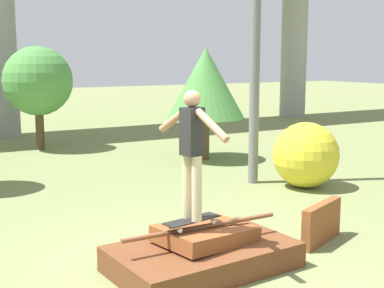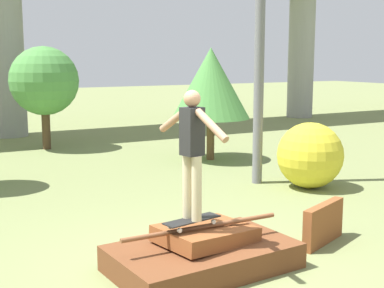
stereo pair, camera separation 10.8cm
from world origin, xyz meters
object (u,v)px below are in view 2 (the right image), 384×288
object	(u,v)px
utility_pole	(260,3)
tree_mid_back	(44,81)
skater	(192,146)
tree_behind_right	(211,83)
bush_yellow_flowering	(310,155)
skateboard	(192,220)

from	to	relation	value
utility_pole	tree_mid_back	size ratio (longest dim) A/B	2.42
skater	tree_behind_right	world-z (taller)	tree_behind_right
skater	utility_pole	world-z (taller)	utility_pole
tree_mid_back	skater	bearing A→B (deg)	-93.46
tree_mid_back	utility_pole	bearing A→B (deg)	-65.84
bush_yellow_flowering	tree_mid_back	bearing A→B (deg)	116.11
bush_yellow_flowering	skater	bearing A→B (deg)	-147.43
tree_behind_right	tree_mid_back	size ratio (longest dim) A/B	0.98
skateboard	bush_yellow_flowering	distance (m)	4.81
utility_pole	bush_yellow_flowering	xyz separation A→B (m)	(0.67, -0.83, -2.94)
tree_behind_right	utility_pole	bearing A→B (deg)	-99.71
skater	utility_pole	distance (m)	5.24
skater	tree_behind_right	bearing A→B (deg)	57.76
skateboard	skater	distance (m)	0.90
tree_behind_right	skateboard	bearing A→B (deg)	-122.24
skateboard	tree_behind_right	xyz separation A→B (m)	(3.84, 6.09, 1.28)
skater	tree_behind_right	distance (m)	7.21
skater	utility_pole	bearing A→B (deg)	45.32
skateboard	bush_yellow_flowering	world-z (taller)	bush_yellow_flowering
tree_mid_back	bush_yellow_flowering	size ratio (longest dim) A/B	2.20
skateboard	tree_behind_right	world-z (taller)	tree_behind_right
tree_behind_right	tree_mid_back	world-z (taller)	tree_mid_back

